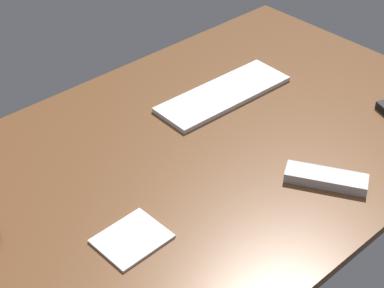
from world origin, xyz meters
The scene contains 4 objects.
desk centered at (0.00, 0.00, 1.00)cm, with size 140.00×84.00×2.00cm, color brown.
keyboard centered at (21.41, 12.54, 2.62)cm, with size 36.64×12.33×1.24cm, color silver.
tv_remote centered at (13.56, -26.02, 3.13)cm, with size 17.22×5.21×2.26cm, color #B7B7BC.
notepad centered at (-27.10, -11.53, 2.31)cm, with size 12.89×10.66×0.61cm, color white.
Camera 1 is at (-74.91, -80.61, 88.15)cm, focal length 58.19 mm.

